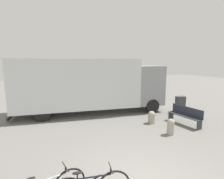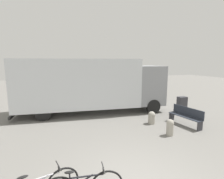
% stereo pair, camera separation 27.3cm
% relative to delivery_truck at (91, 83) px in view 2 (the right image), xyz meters
% --- Properties ---
extents(delivery_truck, '(9.17, 3.48, 3.31)m').
position_rel_delivery_truck_xyz_m(delivery_truck, '(0.00, 0.00, 0.00)').
color(delivery_truck, silver).
rests_on(delivery_truck, ground).
extents(park_bench, '(0.68, 1.82, 0.90)m').
position_rel_delivery_truck_xyz_m(park_bench, '(3.98, -3.86, -1.32)').
color(park_bench, '#282D38').
rests_on(park_bench, ground).
extents(bollard_near_bench, '(0.32, 0.32, 0.71)m').
position_rel_delivery_truck_xyz_m(bollard_near_bench, '(2.43, -4.64, -1.43)').
color(bollard_near_bench, '#9E998C').
rests_on(bollard_near_bench, ground).
extents(bollard_far_bench, '(0.36, 0.36, 0.65)m').
position_rel_delivery_truck_xyz_m(bollard_far_bench, '(2.46, -3.13, -1.48)').
color(bollard_far_bench, '#9E998C').
rests_on(bollard_far_bench, ground).
extents(utility_box, '(0.54, 0.36, 1.04)m').
position_rel_delivery_truck_xyz_m(utility_box, '(5.17, -2.18, -1.29)').
color(utility_box, '#38383D').
rests_on(utility_box, ground).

